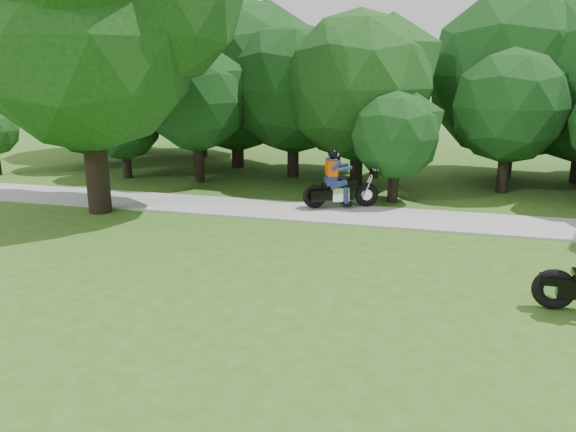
# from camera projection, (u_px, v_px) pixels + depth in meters

# --- Properties ---
(ground) EXTENTS (100.00, 100.00, 0.00)m
(ground) POSITION_uv_depth(u_px,v_px,m) (475.00, 364.00, 8.38)
(ground) COLOR #355819
(ground) RESTS_ON ground
(walkway) EXTENTS (60.00, 2.20, 0.06)m
(walkway) POSITION_uv_depth(u_px,v_px,m) (459.00, 222.00, 15.83)
(walkway) COLOR #989893
(walkway) RESTS_ON ground
(tree_line) EXTENTS (39.21, 12.69, 7.62)m
(tree_line) POSITION_uv_depth(u_px,v_px,m) (477.00, 83.00, 21.03)
(tree_line) COLOR black
(tree_line) RESTS_ON ground
(big_tree_west) EXTENTS (8.64, 6.56, 9.96)m
(big_tree_west) POSITION_uv_depth(u_px,v_px,m) (89.00, 12.00, 15.87)
(big_tree_west) COLOR black
(big_tree_west) RESTS_ON ground
(touring_motorcycle) EXTENTS (2.28, 1.37, 1.82)m
(touring_motorcycle) POSITION_uv_depth(u_px,v_px,m) (336.00, 186.00, 17.16)
(touring_motorcycle) COLOR black
(touring_motorcycle) RESTS_ON walkway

